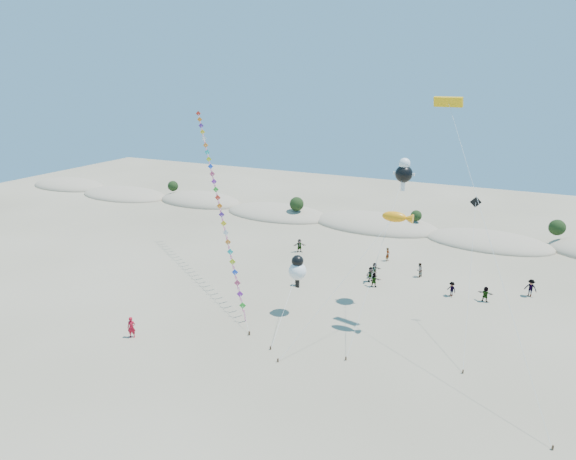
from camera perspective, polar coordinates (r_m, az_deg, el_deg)
The scene contains 10 objects.
ground at distance 35.71m, azimuth -10.58°, elevation -19.18°, with size 160.00×160.00×0.00m, color #7E7057.
dune_ridge at distance 73.00m, azimuth 10.98°, elevation 0.47°, with size 145.30×11.49×5.57m.
kite_train at distance 52.59m, azimuth -8.40°, elevation 4.08°, with size 18.64×19.89×17.83m.
fish_kite at distance 40.80m, azimuth 12.82°, elevation 1.44°, with size 7.90×9.71×10.65m.
cartoon_kite_low at distance 44.40m, azimuth 1.13°, elevation -4.65°, with size 1.66×7.82×5.75m.
cartoon_kite_high at distance 45.81m, azimuth 13.58°, elevation 6.69°, with size 2.01×13.26×14.24m.
parafoil_kite at distance 41.77m, azimuth 18.62°, elevation 13.66°, with size 10.90×14.31×19.78m.
dark_kite at distance 42.59m, azimuth 21.03°, elevation -1.66°, with size 1.58×9.35×11.55m.
flyer_foreground at distance 43.80m, azimuth -18.06°, elevation -10.92°, with size 0.68×0.45×1.86m, color #AB0D20.
beachgoers at distance 53.82m, azimuth 12.70°, elevation -5.10°, with size 27.93×12.05×1.83m.
Camera 1 is at (17.51, -22.78, 21.20)m, focal length 30.00 mm.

